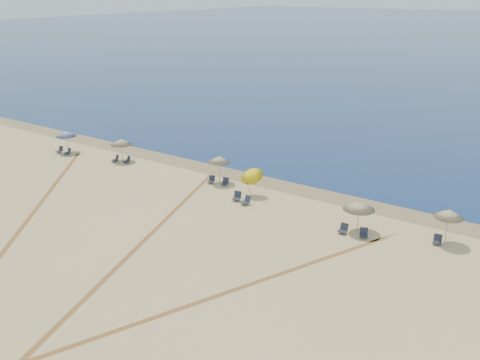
% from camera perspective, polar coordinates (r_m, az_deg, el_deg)
% --- Properties ---
extents(ground, '(160.00, 160.00, 0.00)m').
position_cam_1_polar(ground, '(30.81, -22.19, -12.90)').
color(ground, tan).
rests_on(ground, ground).
extents(wet_sand, '(500.00, 500.00, 0.00)m').
position_cam_1_polar(wet_sand, '(46.43, 2.80, -0.11)').
color(wet_sand, olive).
rests_on(wet_sand, ground).
extents(umbrella_0, '(2.08, 2.08, 2.31)m').
position_cam_1_polar(umbrella_0, '(56.91, -18.30, 4.78)').
color(umbrella_0, gray).
rests_on(umbrella_0, ground).
extents(umbrella_1, '(2.10, 2.10, 2.26)m').
position_cam_1_polar(umbrella_1, '(52.59, -12.75, 4.04)').
color(umbrella_1, gray).
rests_on(umbrella_1, ground).
extents(umbrella_2, '(1.99, 2.02, 2.45)m').
position_cam_1_polar(umbrella_2, '(45.45, -2.26, 2.25)').
color(umbrella_2, gray).
rests_on(umbrella_2, ground).
extents(umbrella_3, '(1.86, 2.04, 2.59)m').
position_cam_1_polar(umbrella_3, '(42.53, 1.21, 0.66)').
color(umbrella_3, gray).
rests_on(umbrella_3, ground).
extents(umbrella_4, '(2.20, 2.20, 2.26)m').
position_cam_1_polar(umbrella_4, '(37.17, 12.77, -2.73)').
color(umbrella_4, gray).
rests_on(umbrella_4, ground).
extents(umbrella_5, '(1.91, 1.91, 2.47)m').
position_cam_1_polar(umbrella_5, '(37.09, 21.67, -3.39)').
color(umbrella_5, gray).
rests_on(umbrella_5, ground).
extents(chair_0, '(0.57, 0.67, 0.68)m').
position_cam_1_polar(chair_0, '(57.43, -18.90, 3.10)').
color(chair_0, '#1E202E').
rests_on(chair_0, ground).
extents(chair_1, '(0.73, 0.80, 0.69)m').
position_cam_1_polar(chair_1, '(56.44, -18.10, 2.91)').
color(chair_1, '#1E202E').
rests_on(chair_1, ground).
extents(chair_2, '(0.78, 0.84, 0.69)m').
position_cam_1_polar(chair_2, '(52.86, -13.28, 2.25)').
color(chair_2, '#1E202E').
rests_on(chair_2, ground).
extents(chair_3, '(0.76, 0.81, 0.68)m').
position_cam_1_polar(chair_3, '(52.22, -12.09, 2.12)').
color(chair_3, '#1E202E').
rests_on(chair_3, ground).
extents(chair_4, '(0.67, 0.74, 0.65)m').
position_cam_1_polar(chair_4, '(45.87, -3.11, 0.01)').
color(chair_4, '#1E202E').
rests_on(chair_4, ground).
extents(chair_5, '(0.68, 0.75, 0.65)m').
position_cam_1_polar(chair_5, '(45.35, -1.61, -0.21)').
color(chair_5, '#1E202E').
rests_on(chair_5, ground).
extents(chair_6, '(0.72, 0.80, 0.72)m').
position_cam_1_polar(chair_6, '(42.11, -0.33, -1.80)').
color(chair_6, '#1E202E').
rests_on(chair_6, ground).
extents(chair_7, '(0.77, 0.84, 0.71)m').
position_cam_1_polar(chair_7, '(41.31, 0.67, -2.25)').
color(chair_7, '#1E202E').
rests_on(chair_7, ground).
extents(chair_8, '(0.56, 0.66, 0.67)m').
position_cam_1_polar(chair_8, '(37.33, 11.11, -5.22)').
color(chair_8, '#1E202E').
rests_on(chair_8, ground).
extents(chair_9, '(0.76, 0.81, 0.66)m').
position_cam_1_polar(chair_9, '(36.98, 13.23, -5.65)').
color(chair_9, '#1E202E').
rests_on(chair_9, ground).
extents(chair_10, '(0.61, 0.69, 0.64)m').
position_cam_1_polar(chair_10, '(37.49, 20.57, -6.10)').
color(chair_10, '#1E202E').
rests_on(chair_10, ground).
extents(tire_tracks, '(57.77, 41.39, 0.00)m').
position_cam_1_polar(tire_tracks, '(36.53, -12.36, -6.41)').
color(tire_tracks, tan).
rests_on(tire_tracks, ground).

